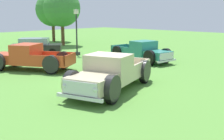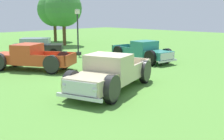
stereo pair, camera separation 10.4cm
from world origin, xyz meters
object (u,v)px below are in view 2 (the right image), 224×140
at_px(oak_tree_center, 63,8).
at_px(pickup_truck_foreground, 108,74).
at_px(lamp_post_far, 78,31).
at_px(trash_can, 93,64).
at_px(oak_tree_east, 54,10).
at_px(pickup_truck_behind_left, 145,52).
at_px(sedan_distant_a, 37,46).
at_px(pickup_truck_behind_right, 27,57).

bearing_deg(oak_tree_center, pickup_truck_foreground, -121.10).
distance_m(lamp_post_far, oak_tree_center, 7.62).
height_order(trash_can, oak_tree_east, oak_tree_east).
xyz_separation_m(pickup_truck_behind_left, sedan_distant_a, (-3.33, 8.59, 0.01)).
relative_size(sedan_distant_a, lamp_post_far, 1.11).
height_order(oak_tree_east, oak_tree_center, oak_tree_center).
bearing_deg(pickup_truck_behind_left, lamp_post_far, 100.64).
xyz_separation_m(pickup_truck_foreground, trash_can, (2.40, 3.60, -0.30)).
distance_m(pickup_truck_behind_right, sedan_distant_a, 6.39).
bearing_deg(oak_tree_center, oak_tree_east, 67.18).
bearing_deg(oak_tree_center, lamp_post_far, -118.21).
bearing_deg(pickup_truck_foreground, lamp_post_far, 57.02).
relative_size(pickup_truck_foreground, oak_tree_east, 0.98).
height_order(pickup_truck_foreground, trash_can, pickup_truck_foreground).
bearing_deg(sedan_distant_a, pickup_truck_behind_left, -68.80).
height_order(pickup_truck_behind_right, trash_can, pickup_truck_behind_right).
height_order(pickup_truck_behind_left, trash_can, pickup_truck_behind_left).
relative_size(trash_can, oak_tree_center, 0.16).
height_order(pickup_truck_behind_right, lamp_post_far, lamp_post_far).
bearing_deg(oak_tree_center, trash_can, -120.32).
relative_size(pickup_truck_behind_right, trash_can, 5.62).
bearing_deg(trash_can, pickup_truck_behind_left, -0.95).
height_order(pickup_truck_behind_left, lamp_post_far, lamp_post_far).
xyz_separation_m(sedan_distant_a, lamp_post_far, (2.21, -2.62, 1.25)).
bearing_deg(pickup_truck_behind_right, trash_can, -56.19).
xyz_separation_m(pickup_truck_behind_left, lamp_post_far, (-1.12, 5.98, 1.26)).
distance_m(pickup_truck_foreground, trash_can, 4.33).
relative_size(lamp_post_far, trash_can, 3.94).
distance_m(pickup_truck_foreground, lamp_post_far, 11.38).
distance_m(pickup_truck_behind_left, lamp_post_far, 6.21).
xyz_separation_m(pickup_truck_behind_left, pickup_truck_behind_right, (-7.17, 3.49, 0.04)).
relative_size(pickup_truck_foreground, sedan_distant_a, 1.36).
distance_m(pickup_truck_behind_right, oak_tree_east, 17.61).
relative_size(lamp_post_far, oak_tree_east, 0.65).
relative_size(pickup_truck_foreground, pickup_truck_behind_left, 1.13).
relative_size(oak_tree_east, oak_tree_center, 1.00).
distance_m(pickup_truck_behind_left, trash_can, 4.89).
relative_size(pickup_truck_behind_right, sedan_distant_a, 1.28).
distance_m(pickup_truck_foreground, pickup_truck_behind_right, 7.00).
bearing_deg(oak_tree_east, pickup_truck_foreground, -119.49).
xyz_separation_m(pickup_truck_foreground, lamp_post_far, (6.16, 9.49, 1.18)).
xyz_separation_m(lamp_post_far, oak_tree_east, (5.24, 10.68, 1.82)).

